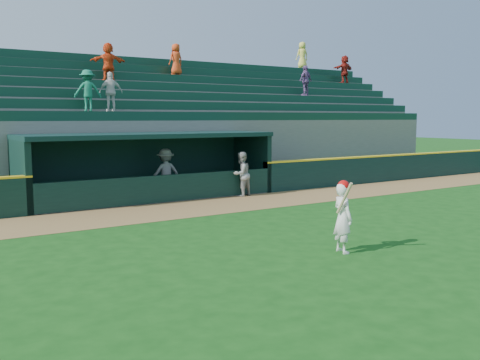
# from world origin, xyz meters

# --- Properties ---
(ground) EXTENTS (120.00, 120.00, 0.00)m
(ground) POSITION_xyz_m (0.00, 0.00, 0.00)
(ground) COLOR #144611
(ground) RESTS_ON ground
(warning_track) EXTENTS (40.00, 3.00, 0.01)m
(warning_track) POSITION_xyz_m (0.00, 4.90, 0.01)
(warning_track) COLOR olive
(warning_track) RESTS_ON ground
(field_wall_right) EXTENTS (15.50, 0.30, 1.20)m
(field_wall_right) POSITION_xyz_m (12.25, 6.55, 0.60)
(field_wall_right) COLOR black
(field_wall_right) RESTS_ON ground
(wall_stripe_right) EXTENTS (15.50, 0.32, 0.06)m
(wall_stripe_right) POSITION_xyz_m (12.25, 6.55, 1.23)
(wall_stripe_right) COLOR yellow
(wall_stripe_right) RESTS_ON field_wall_right
(dugout_player_front) EXTENTS (1.00, 0.88, 1.73)m
(dugout_player_front) POSITION_xyz_m (3.17, 6.30, 0.86)
(dugout_player_front) COLOR #9A9A95
(dugout_player_front) RESTS_ON ground
(dugout_player_inside) EXTENTS (1.26, 0.80, 1.86)m
(dugout_player_inside) POSITION_xyz_m (0.67, 7.78, 0.93)
(dugout_player_inside) COLOR gray
(dugout_player_inside) RESTS_ON ground
(dugout) EXTENTS (9.40, 2.80, 2.46)m
(dugout) POSITION_xyz_m (0.00, 8.00, 1.36)
(dugout) COLOR #63635E
(dugout) RESTS_ON ground
(stands) EXTENTS (34.50, 6.30, 7.55)m
(stands) POSITION_xyz_m (0.02, 12.57, 2.40)
(stands) COLOR slate
(stands) RESTS_ON ground
(batter_at_plate) EXTENTS (0.49, 0.80, 1.66)m
(batter_at_plate) POSITION_xyz_m (0.27, -2.18, 0.83)
(batter_at_plate) COLOR white
(batter_at_plate) RESTS_ON ground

